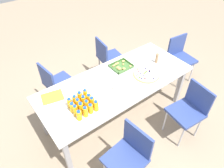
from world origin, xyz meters
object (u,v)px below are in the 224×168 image
object	(u,v)px
juice_bottle_12	(70,103)
snack_tray	(121,66)
juice_bottle_14	(80,97)
juice_bottle_2	(91,109)
juice_bottle_13	(75,100)
fruit_pizza	(146,74)
juice_bottle_0	(79,115)
juice_bottle_3	(96,106)
juice_bottle_8	(72,107)
juice_bottle_5	(81,108)
cardboard_tube	(157,58)
chair_far_left	(56,82)
juice_bottle_7	(92,102)
chair_far_right	(108,56)
juice_bottle_4	(75,110)
party_table	(117,84)
chair_end	(180,55)
juice_bottle_9	(78,104)
juice_bottle_1	(85,112)
plate_stack	(119,87)
juice_bottle_6	(87,105)
juice_bottle_11	(89,99)
napkin_stack	(107,97)
chair_near_left	(129,154)
juice_bottle_15	(85,94)
chair_near_right	(190,108)
juice_bottle_10	(84,101)
paper_folder	(52,97)

from	to	relation	value
juice_bottle_12	snack_tray	xyz separation A→B (m)	(0.96, 0.24, -0.05)
juice_bottle_14	juice_bottle_2	bearing A→B (deg)	-88.94
juice_bottle_13	fruit_pizza	xyz separation A→B (m)	(1.05, -0.13, -0.05)
juice_bottle_0	juice_bottle_3	xyz separation A→B (m)	(0.22, -0.00, 0.01)
juice_bottle_8	snack_tray	bearing A→B (deg)	17.98
juice_bottle_5	cardboard_tube	xyz separation A→B (m)	(1.39, 0.15, 0.01)
juice_bottle_0	cardboard_tube	xyz separation A→B (m)	(1.46, 0.23, 0.02)
chair_far_left	juice_bottle_7	bearing A→B (deg)	-2.19
chair_far_right	juice_bottle_14	xyz separation A→B (m)	(-1.03, -0.85, 0.30)
juice_bottle_4	fruit_pizza	size ratio (longest dim) A/B	0.41
party_table	chair_end	distance (m)	1.50
juice_bottle_9	juice_bottle_12	world-z (taller)	juice_bottle_9
juice_bottle_1	juice_bottle_12	xyz separation A→B (m)	(-0.07, 0.22, -0.00)
fruit_pizza	snack_tray	world-z (taller)	fruit_pizza
plate_stack	juice_bottle_1	bearing A→B (deg)	-167.15
chair_far_left	juice_bottle_6	distance (m)	0.97
juice_bottle_11	fruit_pizza	distance (m)	0.91
juice_bottle_9	juice_bottle_5	bearing A→B (deg)	-92.42
snack_tray	napkin_stack	bearing A→B (deg)	-145.20
party_table	chair_near_left	size ratio (longest dim) A/B	2.60
chair_near_left	snack_tray	distance (m)	1.27
juice_bottle_15	chair_end	bearing A→B (deg)	2.76
chair_near_left	juice_bottle_12	world-z (taller)	juice_bottle_12
juice_bottle_7	cardboard_tube	world-z (taller)	cardboard_tube
chair_near_right	juice_bottle_12	size ratio (longest dim) A/B	6.01
juice_bottle_3	juice_bottle_6	xyz separation A→B (m)	(-0.08, 0.07, -0.00)
chair_near_right	snack_tray	bearing A→B (deg)	25.63
napkin_stack	juice_bottle_2	bearing A→B (deg)	-162.73
chair_end	plate_stack	distance (m)	1.57
juice_bottle_2	juice_bottle_6	xyz separation A→B (m)	(-0.01, 0.07, 0.00)
juice_bottle_6	juice_bottle_8	bearing A→B (deg)	153.22
juice_bottle_0	fruit_pizza	xyz separation A→B (m)	(1.13, 0.10, -0.05)
chair_near_right	juice_bottle_5	xyz separation A→B (m)	(-1.26, 0.63, 0.30)
juice_bottle_9	juice_bottle_0	bearing A→B (deg)	-116.22
juice_bottle_14	juice_bottle_15	xyz separation A→B (m)	(0.08, -0.00, -0.00)
juice_bottle_7	juice_bottle_10	bearing A→B (deg)	132.80
chair_far_left	juice_bottle_12	bearing A→B (deg)	-17.02
chair_far_right	chair_far_left	bearing A→B (deg)	-78.19
chair_near_left	chair_end	xyz separation A→B (m)	(1.95, 0.89, 0.00)
juice_bottle_12	juice_bottle_13	bearing A→B (deg)	5.20
chair_end	juice_bottle_1	xyz separation A→B (m)	(-2.13, -0.33, 0.30)
chair_near_left	juice_bottle_11	xyz separation A→B (m)	(-0.04, 0.71, 0.30)
paper_folder	juice_bottle_13	bearing A→B (deg)	-57.35
juice_bottle_13	snack_tray	size ratio (longest dim) A/B	0.45
chair_near_right	juice_bottle_13	world-z (taller)	juice_bottle_13
juice_bottle_9	plate_stack	distance (m)	0.60
party_table	juice_bottle_1	bearing A→B (deg)	-158.53
juice_bottle_7	juice_bottle_1	bearing A→B (deg)	-150.24
juice_bottle_1	juice_bottle_6	world-z (taller)	juice_bottle_6
plate_stack	juice_bottle_11	bearing A→B (deg)	178.11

